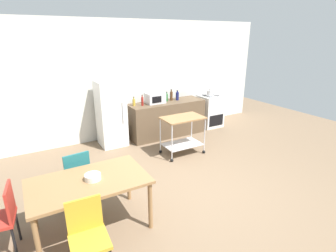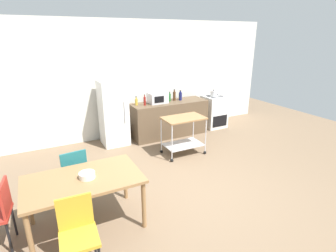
# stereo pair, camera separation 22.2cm
# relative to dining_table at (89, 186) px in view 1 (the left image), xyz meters

# --- Properties ---
(ground_plane) EXTENTS (12.00, 12.00, 0.00)m
(ground_plane) POSITION_rel_dining_table_xyz_m (1.76, 0.01, -0.67)
(ground_plane) COLOR brown
(back_wall) EXTENTS (8.40, 0.12, 2.90)m
(back_wall) POSITION_rel_dining_table_xyz_m (1.76, 3.21, 0.78)
(back_wall) COLOR silver
(back_wall) RESTS_ON ground_plane
(kitchen_counter) EXTENTS (2.00, 0.64, 0.90)m
(kitchen_counter) POSITION_rel_dining_table_xyz_m (2.66, 2.61, -0.22)
(kitchen_counter) COLOR brown
(kitchen_counter) RESTS_ON ground_plane
(dining_table) EXTENTS (1.50, 0.90, 0.75)m
(dining_table) POSITION_rel_dining_table_xyz_m (0.00, 0.00, 0.00)
(dining_table) COLOR olive
(dining_table) RESTS_ON ground_plane
(chair_red) EXTENTS (0.45, 0.45, 0.89)m
(chair_red) POSITION_rel_dining_table_xyz_m (-1.01, 0.10, -0.15)
(chair_red) COLOR #B72D23
(chair_red) RESTS_ON ground_plane
(chair_mustard) EXTENTS (0.42, 0.42, 0.89)m
(chair_mustard) POSITION_rel_dining_table_xyz_m (-0.21, -0.70, -0.15)
(chair_mustard) COLOR gold
(chair_mustard) RESTS_ON ground_plane
(chair_teal) EXTENTS (0.44, 0.44, 0.89)m
(chair_teal) POSITION_rel_dining_table_xyz_m (-0.04, 0.70, -0.15)
(chair_teal) COLOR #1E666B
(chair_teal) RESTS_ON ground_plane
(stove_oven) EXTENTS (0.60, 0.61, 0.92)m
(stove_oven) POSITION_rel_dining_table_xyz_m (4.11, 2.63, -0.22)
(stove_oven) COLOR white
(stove_oven) RESTS_ON ground_plane
(refrigerator) EXTENTS (0.60, 0.63, 1.55)m
(refrigerator) POSITION_rel_dining_table_xyz_m (1.21, 2.71, 0.10)
(refrigerator) COLOR white
(refrigerator) RESTS_ON ground_plane
(kitchen_cart) EXTENTS (0.91, 0.57, 0.85)m
(kitchen_cart) POSITION_rel_dining_table_xyz_m (2.39, 1.43, -0.10)
(kitchen_cart) COLOR olive
(kitchen_cart) RESTS_ON ground_plane
(bottle_sesame_oil) EXTENTS (0.07, 0.07, 0.22)m
(bottle_sesame_oil) POSITION_rel_dining_table_xyz_m (1.79, 2.69, 0.32)
(bottle_sesame_oil) COLOR gold
(bottle_sesame_oil) RESTS_ON kitchen_counter
(bottle_vinegar) EXTENTS (0.06, 0.06, 0.27)m
(bottle_vinegar) POSITION_rel_dining_table_xyz_m (1.97, 2.59, 0.34)
(bottle_vinegar) COLOR maroon
(bottle_vinegar) RESTS_ON kitchen_counter
(microwave) EXTENTS (0.46, 0.35, 0.26)m
(microwave) POSITION_rel_dining_table_xyz_m (2.35, 2.66, 0.36)
(microwave) COLOR silver
(microwave) RESTS_ON kitchen_counter
(bottle_olive_oil) EXTENTS (0.06, 0.06, 0.24)m
(bottle_olive_oil) POSITION_rel_dining_table_xyz_m (2.70, 2.68, 0.33)
(bottle_olive_oil) COLOR #1E6628
(bottle_olive_oil) RESTS_ON kitchen_counter
(bottle_sparkling_water) EXTENTS (0.07, 0.07, 0.29)m
(bottle_sparkling_water) POSITION_rel_dining_table_xyz_m (2.86, 2.71, 0.35)
(bottle_sparkling_water) COLOR #4C2D19
(bottle_sparkling_water) RESTS_ON kitchen_counter
(bottle_soda) EXTENTS (0.08, 0.08, 0.26)m
(bottle_soda) POSITION_rel_dining_table_xyz_m (3.01, 2.65, 0.34)
(bottle_soda) COLOR navy
(bottle_soda) RESTS_ON kitchen_counter
(fruit_bowl) EXTENTS (0.21, 0.21, 0.08)m
(fruit_bowl) POSITION_rel_dining_table_xyz_m (0.06, -0.01, 0.12)
(fruit_bowl) COLOR white
(fruit_bowl) RESTS_ON dining_table
(kettle) EXTENTS (0.24, 0.17, 0.19)m
(kettle) POSITION_rel_dining_table_xyz_m (3.99, 2.53, 0.33)
(kettle) COLOR silver
(kettle) RESTS_ON stove_oven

